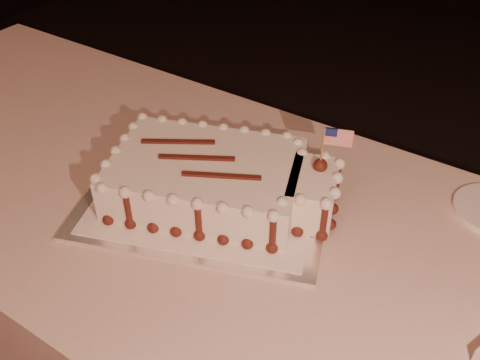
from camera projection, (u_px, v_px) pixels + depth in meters
The scene contains 4 objects.
banquet_table at pixel (254, 342), 1.26m from camera, with size 2.40×0.80×0.75m, color beige.
cake_board at pixel (207, 197), 1.09m from camera, with size 0.49×0.37×0.01m, color white.
doily at pixel (207, 195), 1.09m from camera, with size 0.44×0.33×0.00m, color white.
sheet_cake at pixel (219, 180), 1.06m from camera, with size 0.48×0.36×0.18m.
Camera 1 is at (0.38, -0.04, 1.46)m, focal length 40.00 mm.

